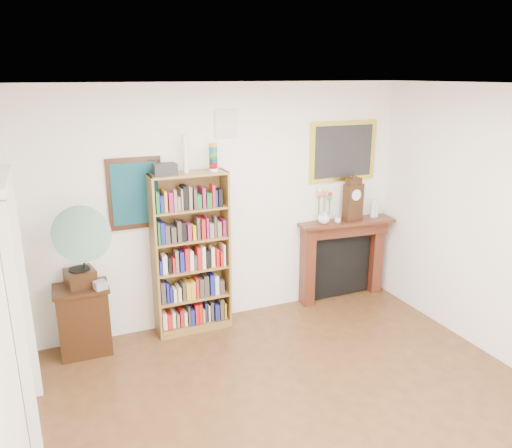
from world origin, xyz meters
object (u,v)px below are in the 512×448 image
at_px(bookshelf, 191,245).
at_px(bottle_left, 373,208).
at_px(flower_vase, 324,217).
at_px(fireplace, 342,252).
at_px(cd_stack, 100,285).
at_px(mantel_clock, 353,200).
at_px(gramophone, 77,243).
at_px(bottle_right, 376,209).
at_px(side_cabinet, 84,320).
at_px(teacup, 338,220).

xyz_separation_m(bookshelf, bottle_left, (2.47, 0.02, 0.16)).
bearing_deg(flower_vase, fireplace, 8.45).
distance_m(cd_stack, bottle_left, 3.53).
relative_size(mantel_clock, bottle_left, 2.29).
relative_size(bookshelf, flower_vase, 13.06).
height_order(bookshelf, gramophone, bookshelf).
distance_m(gramophone, bottle_right, 3.73).
relative_size(fireplace, cd_stack, 10.85).
bearing_deg(flower_vase, gramophone, -176.26).
relative_size(cd_stack, flower_vase, 0.73).
bearing_deg(side_cabinet, fireplace, 3.78).
relative_size(mantel_clock, bottle_right, 2.75).
xyz_separation_m(bookshelf, fireplace, (2.06, 0.08, -0.41)).
distance_m(gramophone, flower_vase, 2.94).
height_order(bookshelf, fireplace, bookshelf).
bearing_deg(teacup, bottle_right, 4.95).
height_order(flower_vase, bottle_left, bottle_left).
bearing_deg(gramophone, mantel_clock, -8.36).
bearing_deg(fireplace, teacup, -141.32).
relative_size(side_cabinet, mantel_clock, 1.38).
xyz_separation_m(teacup, bottle_left, (0.57, 0.05, 0.09)).
height_order(bookshelf, bottle_left, bookshelf).
xyz_separation_m(gramophone, mantel_clock, (3.34, 0.17, 0.07)).
distance_m(mantel_clock, teacup, 0.34).
distance_m(gramophone, mantel_clock, 3.35).
bearing_deg(gramophone, bottle_right, -8.38).
relative_size(gramophone, mantel_clock, 1.67).
bearing_deg(gramophone, teacup, -8.80).
bearing_deg(gramophone, flower_vase, -7.55).
distance_m(cd_stack, flower_vase, 2.79).
relative_size(fireplace, bottle_left, 5.42).
bearing_deg(bookshelf, bottle_left, 0.50).
distance_m(side_cabinet, flower_vase, 3.05).
relative_size(bookshelf, fireplace, 1.64).
xyz_separation_m(fireplace, mantel_clock, (0.08, -0.07, 0.71)).
distance_m(mantel_clock, bottle_left, 0.36).
bearing_deg(fireplace, flower_vase, -166.38).
bearing_deg(bottle_right, bookshelf, -179.41).
bearing_deg(flower_vase, side_cabinet, -178.48).
bearing_deg(bottle_right, side_cabinet, -178.85).
relative_size(bottle_left, bottle_right, 1.20).
relative_size(bookshelf, mantel_clock, 3.90).
height_order(gramophone, flower_vase, gramophone).
distance_m(bookshelf, bottle_right, 2.53).
bearing_deg(bookshelf, cd_stack, -169.85).
height_order(cd_stack, flower_vase, flower_vase).
height_order(cd_stack, bottle_left, bottle_left).
bearing_deg(bookshelf, flower_vase, 0.89).
height_order(teacup, bottle_left, bottle_left).
bearing_deg(bottle_left, mantel_clock, -177.10).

